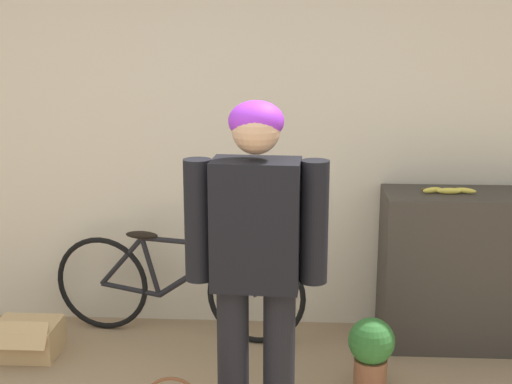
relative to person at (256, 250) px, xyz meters
name	(u,v)px	position (x,y,z in m)	size (l,w,h in m)	color
wall_back	(235,137)	(-0.22, 1.48, 0.30)	(8.00, 0.07, 2.60)	beige
side_shelf	(467,269)	(1.29, 1.19, -0.50)	(1.08, 0.47, 1.00)	#38332D
person	(256,250)	(0.00, 0.00, 0.00)	(0.67, 0.27, 1.70)	black
bicycle	(177,285)	(-0.59, 1.19, -0.65)	(1.70, 0.46, 0.72)	black
banana	(448,191)	(1.13, 1.17, 0.02)	(0.34, 0.09, 0.04)	#EAD64C
cardboard_box	(27,339)	(-1.49, 0.86, -0.90)	(0.39, 0.38, 0.27)	tan
potted_plant	(371,351)	(0.62, 0.50, -0.75)	(0.26, 0.26, 0.44)	brown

